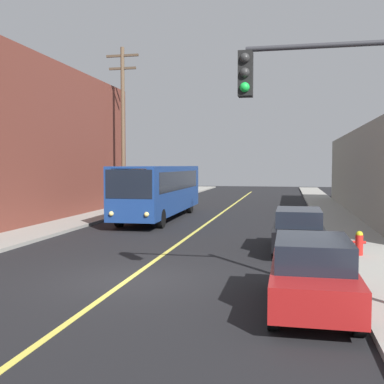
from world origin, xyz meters
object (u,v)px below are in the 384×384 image
at_px(utility_pole_mid, 123,121).
at_px(parked_car_black, 298,230).
at_px(traffic_signal_right_corner, 335,117).
at_px(parked_car_red, 312,272).
at_px(fire_hydrant, 359,243).
at_px(city_bus, 160,189).

bearing_deg(utility_pole_mid, parked_car_black, -49.54).
bearing_deg(utility_pole_mid, traffic_signal_right_corner, -59.20).
bearing_deg(parked_car_red, utility_pole_mid, 119.99).
height_order(parked_car_red, fire_hydrant, parked_car_red).
bearing_deg(utility_pole_mid, fire_hydrant, -47.04).
bearing_deg(parked_car_black, utility_pole_mid, 130.46).
distance_m(city_bus, fire_hydrant, 14.57).
xyz_separation_m(parked_car_red, parked_car_black, (-0.15, 7.05, 0.00)).
relative_size(parked_car_red, utility_pole_mid, 0.38).
xyz_separation_m(traffic_signal_right_corner, fire_hydrant, (1.44, 6.12, -3.72)).
xyz_separation_m(parked_car_black, utility_pole_mid, (-12.11, 14.20, 5.60)).
height_order(utility_pole_mid, fire_hydrant, utility_pole_mid).
height_order(parked_car_red, parked_car_black, same).
distance_m(parked_car_black, utility_pole_mid, 19.49).
distance_m(utility_pole_mid, traffic_signal_right_corner, 24.90).
height_order(parked_car_red, traffic_signal_right_corner, traffic_signal_right_corner).
bearing_deg(fire_hydrant, parked_car_red, -107.18).
xyz_separation_m(parked_car_black, traffic_signal_right_corner, (0.59, -7.10, 3.46)).
xyz_separation_m(parked_car_red, fire_hydrant, (1.88, 6.07, -0.26)).
bearing_deg(fire_hydrant, utility_pole_mid, 132.96).
xyz_separation_m(city_bus, parked_car_black, (8.02, -9.50, -0.98)).
height_order(parked_car_black, traffic_signal_right_corner, traffic_signal_right_corner).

